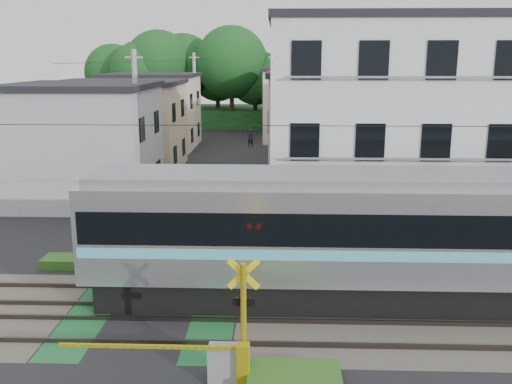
{
  "coord_description": "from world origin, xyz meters",
  "views": [
    {
      "loc": [
        3.74,
        -15.89,
        7.59
      ],
      "look_at": [
        2.98,
        5.0,
        2.65
      ],
      "focal_mm": 40.0,
      "sensor_mm": 36.0,
      "label": 1
    }
  ],
  "objects_px": {
    "apartment_block": "(384,126)",
    "pedestrian": "(250,138)",
    "crossing_signal_near": "(226,355)",
    "crossing_signal_far": "(103,251)"
  },
  "relations": [
    {
      "from": "crossing_signal_near",
      "to": "apartment_block",
      "type": "relative_size",
      "value": 0.46
    },
    {
      "from": "crossing_signal_far",
      "to": "pedestrian",
      "type": "bearing_deg",
      "value": 82.18
    },
    {
      "from": "apartment_block",
      "to": "crossing_signal_near",
      "type": "bearing_deg",
      "value": -114.22
    },
    {
      "from": "apartment_block",
      "to": "pedestrian",
      "type": "relative_size",
      "value": 6.47
    },
    {
      "from": "crossing_signal_far",
      "to": "apartment_block",
      "type": "height_order",
      "value": "apartment_block"
    },
    {
      "from": "crossing_signal_near",
      "to": "crossing_signal_far",
      "type": "distance_m",
      "value": 8.95
    },
    {
      "from": "crossing_signal_near",
      "to": "pedestrian",
      "type": "height_order",
      "value": "crossing_signal_near"
    },
    {
      "from": "crossing_signal_near",
      "to": "apartment_block",
      "type": "distance_m",
      "value": 14.95
    },
    {
      "from": "crossing_signal_far",
      "to": "pedestrian",
      "type": "distance_m",
      "value": 29.81
    },
    {
      "from": "apartment_block",
      "to": "pedestrian",
      "type": "height_order",
      "value": "apartment_block"
    }
  ]
}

